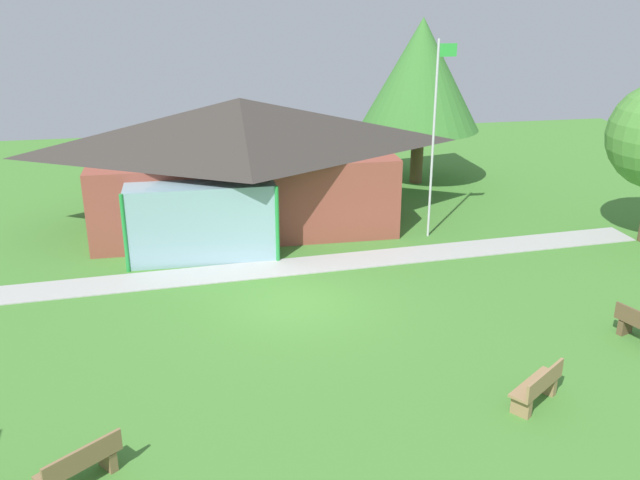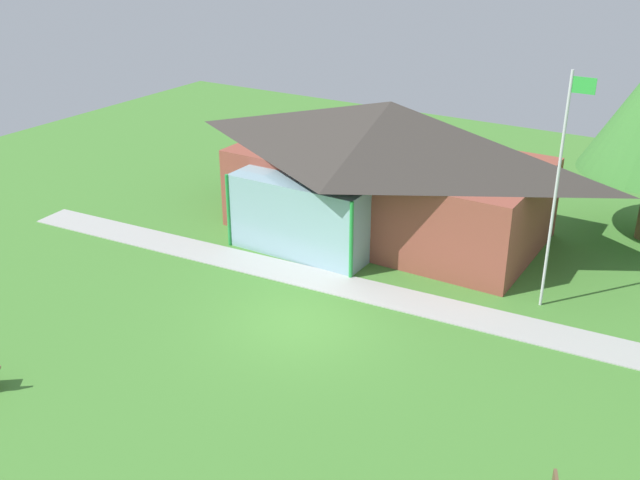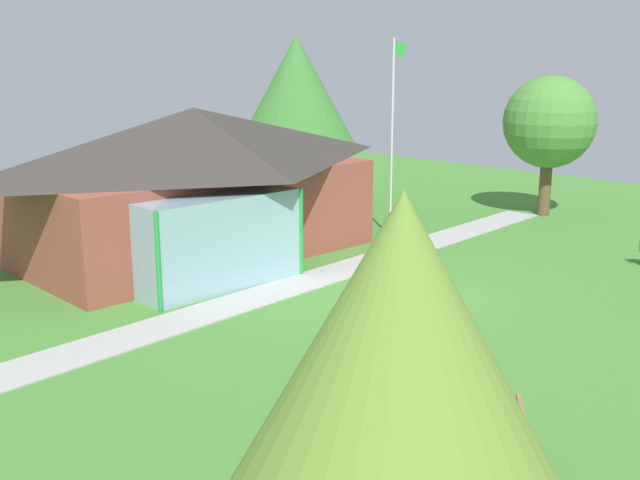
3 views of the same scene
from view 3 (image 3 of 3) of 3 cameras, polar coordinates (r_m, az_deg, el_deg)
The scene contains 8 objects.
ground_plane at distance 18.90m, azimuth 5.09°, elevation -4.34°, with size 44.00×44.00×0.00m, color #478433.
pavilion at distance 22.52m, azimuth -9.36°, elevation 4.49°, with size 11.03×6.96×4.44m.
footpath at distance 20.46m, azimuth 0.02°, elevation -2.84°, with size 23.54×1.30×0.03m, color #ADADA8.
flagpole at distance 24.77m, azimuth 5.56°, elevation 8.29°, with size 0.64×0.08×6.49m.
bench_front_left at distance 11.55m, azimuth 14.46°, elevation -14.73°, with size 1.45×1.27×0.84m.
tree_behind_pavilion_right at distance 30.22m, azimuth -1.80°, elevation 11.13°, with size 4.92×4.92×6.75m.
tree_east_hedge at distance 29.49m, azimuth 17.10°, elevation 8.54°, with size 3.43×3.43×5.26m.
tree_lawn_corner at distance 6.48m, azimuth 6.06°, elevation -9.74°, with size 3.38×3.38×4.78m.
Camera 3 is at (-13.66, -11.71, 5.79)m, focal length 41.97 mm.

